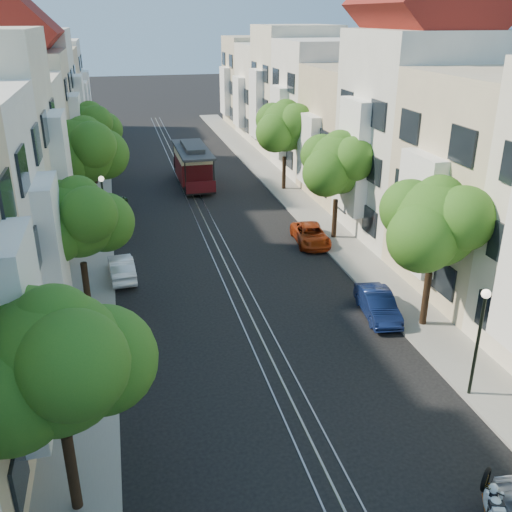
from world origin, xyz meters
TOP-DOWN VIEW (x-y plane):
  - ground at (0.00, 28.00)m, footprint 200.00×200.00m
  - sidewalk_east at (7.25, 28.00)m, footprint 2.50×80.00m
  - sidewalk_west at (-7.25, 28.00)m, footprint 2.50×80.00m
  - rail_left at (-0.55, 28.00)m, footprint 0.06×80.00m
  - rail_slot at (0.00, 28.00)m, footprint 0.06×80.00m
  - rail_right at (0.55, 28.00)m, footprint 0.06×80.00m
  - lane_line at (0.00, 28.00)m, footprint 0.08×80.00m
  - townhouses_east at (11.87, 27.91)m, footprint 7.75×72.00m
  - townhouses_west at (-11.87, 27.91)m, footprint 7.75×72.00m
  - tree_e_b at (7.26, 8.98)m, footprint 4.93×4.08m
  - tree_e_c at (7.26, 19.98)m, footprint 4.84×3.99m
  - tree_e_d at (7.26, 30.98)m, footprint 5.01×4.16m
  - tree_w_a at (-7.14, 1.98)m, footprint 4.93×4.08m
  - tree_w_b at (-7.14, 13.98)m, footprint 4.72×3.87m
  - tree_w_c at (-7.14, 24.98)m, footprint 5.13×4.28m
  - tree_w_d at (-7.14, 35.98)m, footprint 4.84×3.99m
  - lamp_east at (6.30, 4.00)m, footprint 0.32×0.32m
  - lamp_west at (-6.30, 22.00)m, footprint 0.32×0.32m
  - sportbike_rider at (3.53, -1.24)m, footprint 0.85×1.74m
  - cable_car at (0.50, 34.09)m, footprint 2.51×7.85m
  - parked_car_e_mid at (5.60, 10.27)m, footprint 1.72×3.78m
  - parked_car_e_far at (5.55, 19.57)m, footprint 2.15×4.09m
  - parked_car_w_mid at (-5.60, 17.22)m, footprint 1.47×3.59m
  - parked_car_w_far at (-5.60, 28.85)m, footprint 1.57×3.25m

SIDE VIEW (x-z plane):
  - ground at x=0.00m, z-range 0.00..0.00m
  - lane_line at x=0.00m, z-range 0.00..0.01m
  - rail_left at x=-0.55m, z-range 0.00..0.02m
  - rail_slot at x=0.00m, z-range 0.00..0.02m
  - rail_right at x=0.55m, z-range 0.00..0.02m
  - sidewalk_east at x=7.25m, z-range 0.00..0.12m
  - sidewalk_west at x=-7.25m, z-range 0.00..0.12m
  - parked_car_w_far at x=-5.60m, z-range 0.00..1.07m
  - parked_car_e_far at x=5.55m, z-range 0.00..1.10m
  - parked_car_w_mid at x=-5.60m, z-range 0.00..1.16m
  - parked_car_e_mid at x=5.60m, z-range 0.00..1.20m
  - sportbike_rider at x=3.53m, z-range 0.07..1.50m
  - cable_car at x=0.50m, z-range 0.28..3.29m
  - lamp_east at x=6.30m, z-range 0.77..4.93m
  - lamp_west at x=-6.30m, z-range 0.77..4.93m
  - tree_w_b at x=-7.14m, z-range 1.26..7.53m
  - tree_e_c at x=7.26m, z-range 1.34..7.86m
  - tree_w_d at x=-7.14m, z-range 1.34..7.86m
  - tree_e_b at x=7.26m, z-range 1.39..8.07m
  - tree_w_a at x=-7.14m, z-range 1.39..8.07m
  - tree_e_d at x=7.26m, z-range 1.44..8.29m
  - tree_w_c at x=-7.14m, z-range 1.52..8.62m
  - townhouses_west at x=-11.87m, z-range -0.80..10.96m
  - townhouses_east at x=11.87m, z-range -0.82..11.18m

